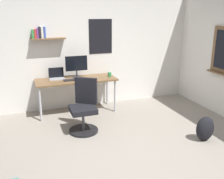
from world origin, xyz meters
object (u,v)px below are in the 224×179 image
Objects in this scene: keyboard at (73,80)px; computer_mouse at (86,78)px; laptop at (57,76)px; desk at (76,82)px; office_chair at (84,109)px; monitor_primary at (76,65)px; coffee_mug at (110,74)px; backpack at (205,129)px.

keyboard is 0.28m from computer_mouse.
laptop is at bearing 158.09° from computer_mouse.
desk is at bearing 43.63° from keyboard.
office_chair is at bearing -107.17° from computer_mouse.
desk is 4.49× the size of keyboard.
laptop is at bearing 173.37° from monitor_primary.
coffee_mug reaches higher than computer_mouse.
monitor_primary is at bearing 129.00° from backpack.
backpack is (1.79, -1.05, -0.20)m from office_chair.
laptop is at bearing 105.95° from office_chair.
computer_mouse is at bearing -0.00° from keyboard.
keyboard is 0.82m from coffee_mug.
monitor_primary reaches higher than keyboard.
coffee_mug is 0.22× the size of backpack.
coffee_mug is at bearing 5.36° from computer_mouse.
backpack is at bearing -62.92° from coffee_mug.
desk is at bearing 131.10° from backpack.
monitor_primary is 0.74m from coffee_mug.
coffee_mug is (0.81, 0.05, 0.04)m from keyboard.
computer_mouse reaches higher than desk.
desk is 1.75× the size of office_chair.
laptop reaches higher than office_chair.
office_chair reaches higher than backpack.
keyboard is 2.68m from backpack.
keyboard is (-0.12, -0.18, -0.26)m from monitor_primary.
laptop is 2.98× the size of computer_mouse.
laptop reaches higher than computer_mouse.
coffee_mug reaches higher than backpack.
office_chair is at bearing -74.05° from laptop.
computer_mouse reaches higher than backpack.
desk is 2.67m from backpack.
computer_mouse is (0.28, -0.00, 0.01)m from keyboard.
coffee_mug is (0.80, 0.90, 0.37)m from office_chair.
office_chair is 2.57× the size of keyboard.
coffee_mug is at bearing 3.52° from keyboard.
computer_mouse is 0.54m from coffee_mug.
coffee_mug is (0.53, 0.05, 0.03)m from computer_mouse.
office_chair is 0.95m from computer_mouse.
coffee_mug is at bearing 48.50° from office_chair.
desk is 0.14m from keyboard.
computer_mouse is (0.57, -0.23, -0.04)m from laptop.
office_chair is at bearing -131.50° from coffee_mug.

